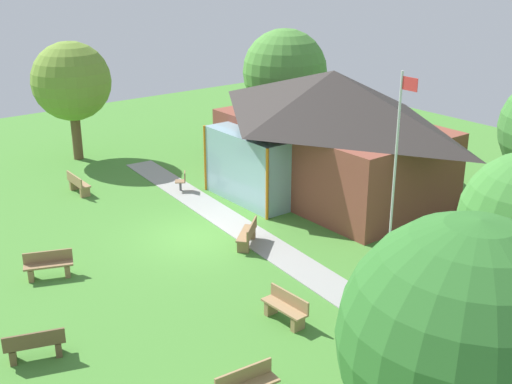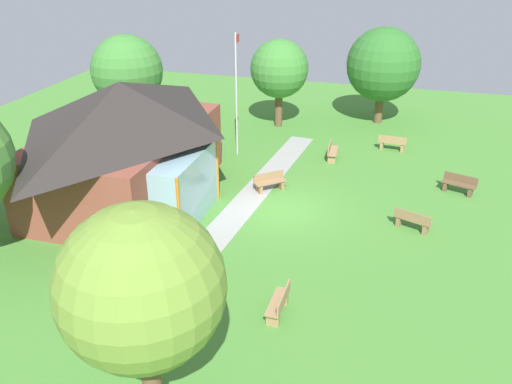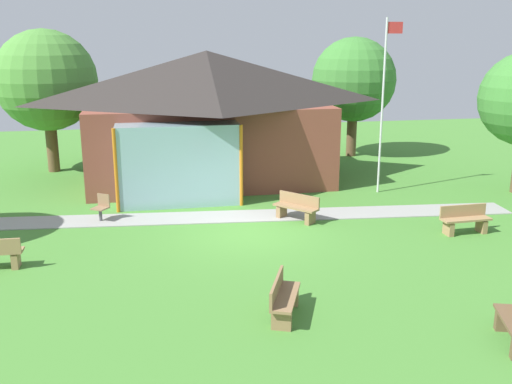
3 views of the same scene
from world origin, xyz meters
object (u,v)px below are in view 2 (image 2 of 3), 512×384
bench_front_center (413,221)px  tree_west_hedge (141,288)px  bench_front_right (459,185)px  tree_far_east (383,65)px  flagpole (236,90)px  bench_mid_right (332,152)px  bench_lawn_far_right (392,143)px  tree_behind_pavilion_right (127,71)px  patio_chair_west (199,246)px  pavilion (127,139)px  tree_east_hedge (279,69)px  bench_mid_left (279,304)px  bench_rear_near_path (270,182)px

bench_front_center → tree_west_hedge: bearing=-95.9°
bench_front_right → tree_far_east: tree_far_east is taller
flagpole → bench_front_center: (-5.90, -9.18, -3.07)m
bench_mid_right → bench_lawn_far_right: same height
flagpole → tree_behind_pavilion_right: (1.38, 6.88, 0.22)m
patio_chair_west → pavilion: bearing=-95.8°
flagpole → bench_mid_right: size_ratio=4.18×
patio_chair_west → tree_east_hedge: bearing=-143.4°
tree_behind_pavilion_right → bench_front_center: bearing=-114.4°
bench_mid_right → bench_front_center: (-6.55, -4.20, 0.00)m
bench_mid_right → tree_far_east: tree_far_east is taller
bench_front_right → bench_front_center: size_ratio=1.00×
bench_mid_right → tree_west_hedge: (-17.73, 1.65, 3.40)m
flagpole → tree_west_hedge: size_ratio=1.11×
bench_front_right → bench_mid_left: same height
bench_front_center → tree_far_east: (13.34, 2.36, 3.18)m
bench_rear_near_path → patio_chair_west: (-6.10, 1.09, 0.01)m
pavilion → bench_mid_right: pavilion is taller
bench_front_right → bench_mid_left: 12.14m
bench_mid_right → tree_far_east: bearing=162.5°
bench_lawn_far_right → bench_mid_right: bearing=-139.4°
bench_rear_near_path → flagpole: bearing=-95.5°
tree_behind_pavilion_right → bench_mid_right: bearing=-93.5°
bench_front_right → tree_behind_pavilion_right: tree_behind_pavilion_right is taller
pavilion → bench_front_right: 14.92m
pavilion → bench_rear_near_path: bearing=-69.1°
bench_rear_near_path → bench_mid_right: bearing=-156.2°
bench_rear_near_path → tree_far_east: size_ratio=0.25×
bench_front_right → patio_chair_west: size_ratio=1.82×
bench_rear_near_path → tree_east_hedge: size_ratio=0.27×
tree_behind_pavilion_right → tree_east_hedge: (3.72, -7.89, -0.21)m
bench_front_center → tree_far_east: 13.92m
tree_behind_pavilion_right → pavilion: bearing=-152.5°
tree_west_hedge → tree_east_hedge: (22.18, 2.32, -0.32)m
tree_west_hedge → patio_chair_west: bearing=12.8°
bench_front_center → tree_behind_pavilion_right: 17.95m
bench_front_center → flagpole: bearing=169.1°
bench_mid_left → pavilion: bearing=53.5°
bench_front_right → tree_east_hedge: (6.92, 10.12, 3.08)m
bench_mid_right → bench_mid_left: size_ratio=1.01×
flagpole → bench_mid_left: bearing=-156.9°
bench_lawn_far_right → tree_behind_pavilion_right: size_ratio=0.27×
tree_far_east → tree_behind_pavilion_right: tree_far_east is taller
flagpole → tree_far_east: size_ratio=1.10×
bench_lawn_far_right → bench_rear_near_path: (-6.73, 5.11, 0.00)m
tree_behind_pavilion_right → tree_west_hedge: tree_behind_pavilion_right is taller
pavilion → bench_front_right: bearing=-72.9°
pavilion → tree_behind_pavilion_right: tree_behind_pavilion_right is taller
bench_front_right → tree_east_hedge: size_ratio=0.30×
bench_rear_near_path → tree_west_hedge: 13.58m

